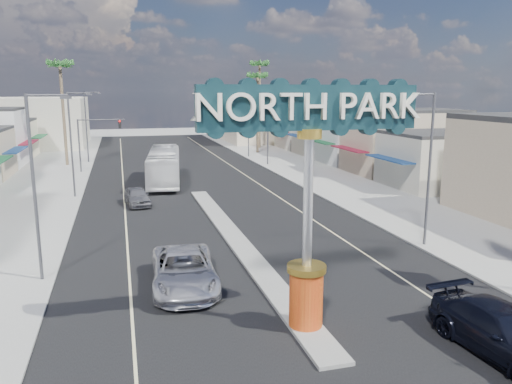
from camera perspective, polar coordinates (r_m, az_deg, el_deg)
ground at (r=46.23m, az=-6.78°, el=0.08°), size 160.00×160.00×0.00m
road at (r=46.23m, az=-6.78°, el=0.09°), size 20.00×120.00×0.01m
median_island at (r=30.94m, az=-2.31°, el=-5.45°), size 1.30×30.00×0.16m
sidewalk_left at (r=46.34m, az=-24.16°, el=-0.76°), size 8.00×120.00×0.12m
sidewalk_right at (r=50.17m, az=9.23°, el=0.98°), size 8.00×120.00×0.12m
storefront_row_right at (r=65.72m, az=12.60°, el=5.92°), size 12.00×42.00×6.00m
backdrop_far_left at (r=91.30m, az=-25.19°, el=7.23°), size 20.00×20.00×8.00m
backdrop_far_right at (r=94.42m, az=2.39°, el=8.41°), size 20.00×20.00×8.00m
gateway_sign at (r=18.35m, az=6.04°, el=1.48°), size 8.20×1.50×9.15m
traffic_signal_left at (r=59.09m, az=-17.86°, el=6.28°), size 5.09×0.45×6.00m
traffic_signal_right at (r=61.11m, az=-0.28°, el=6.99°), size 5.09×0.45×6.00m
streetlight_l_near at (r=25.46m, az=-23.75°, el=1.41°), size 2.03×0.22×9.00m
streetlight_l_mid at (r=45.19m, az=-20.20°, el=5.69°), size 2.03×0.22×9.00m
streetlight_l_far at (r=67.07m, az=-18.71°, el=7.47°), size 2.03×0.22×9.00m
streetlight_r_near at (r=30.39m, az=19.00°, el=3.26°), size 2.03×0.22×9.00m
streetlight_r_mid at (r=48.14m, az=5.52°, el=6.66°), size 2.03×0.22×9.00m
streetlight_r_far at (r=69.10m, az=-1.01°, el=8.17°), size 2.03×0.22×9.00m
palm_left_far at (r=65.20m, az=-21.48°, el=12.85°), size 2.60×2.60×13.10m
palm_right_mid at (r=73.52m, az=0.18°, el=12.69°), size 2.60×2.60×12.10m
palm_right_far at (r=79.89m, az=0.42°, el=13.87°), size 2.60×2.60×14.10m
suv_left at (r=23.83m, az=-8.23°, el=-8.80°), size 3.30×6.49×1.76m
suv_right at (r=19.99m, az=26.49°, el=-14.13°), size 2.92×6.11×1.72m
car_parked_left at (r=41.35m, az=-13.45°, el=-0.48°), size 2.28×4.48×1.46m
city_bus at (r=50.48m, az=-10.46°, el=2.94°), size 4.37×12.78×3.49m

